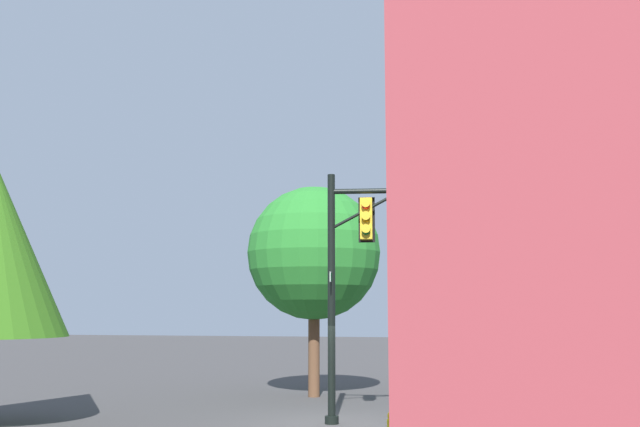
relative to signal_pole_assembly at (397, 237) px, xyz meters
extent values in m
plane|color=#403E3E|center=(-1.73, -0.17, -4.82)|extent=(120.00, 120.00, 0.00)
cylinder|color=black|center=(-1.73, -0.17, -1.55)|extent=(0.20, 0.20, 6.53)
cylinder|color=black|center=(-1.73, -0.17, -4.72)|extent=(0.36, 0.36, 0.20)
cylinder|color=black|center=(0.37, 0.07, 1.25)|extent=(4.20, 0.61, 0.14)
cylinder|color=black|center=(-0.78, -0.06, 0.75)|extent=(1.93, 0.30, 1.07)
cube|color=yellow|center=(-0.80, -0.06, 0.50)|extent=(0.35, 0.39, 1.10)
cube|color=black|center=(-0.81, 0.14, 0.50)|extent=(0.44, 0.08, 1.22)
sphere|color=#FF2018|center=(-0.78, -0.26, 0.84)|extent=(0.22, 0.22, 0.22)
cylinder|color=yellow|center=(-0.77, -0.32, 0.89)|extent=(0.24, 0.16, 0.23)
sphere|color=#855607|center=(-0.78, -0.26, 0.50)|extent=(0.22, 0.22, 0.22)
cylinder|color=yellow|center=(-0.77, -0.32, 0.55)|extent=(0.24, 0.16, 0.23)
sphere|color=#0B621E|center=(-0.78, -0.26, 0.16)|extent=(0.22, 0.22, 0.22)
cylinder|color=yellow|center=(-0.77, -0.32, 0.21)|extent=(0.24, 0.16, 0.23)
cube|color=yellow|center=(0.13, 0.04, 0.50)|extent=(0.36, 0.40, 1.10)
cube|color=black|center=(0.11, 0.24, 0.50)|extent=(0.44, 0.10, 1.22)
sphere|color=#FF2018|center=(0.16, -0.16, 0.84)|extent=(0.22, 0.22, 0.22)
cylinder|color=yellow|center=(0.17, -0.22, 0.89)|extent=(0.25, 0.17, 0.23)
sphere|color=#855607|center=(0.16, -0.16, 0.50)|extent=(0.22, 0.22, 0.22)
cylinder|color=yellow|center=(0.17, -0.22, 0.55)|extent=(0.25, 0.17, 0.23)
sphere|color=#0B621E|center=(0.16, -0.16, 0.16)|extent=(0.22, 0.22, 0.22)
cylinder|color=yellow|center=(0.17, -0.22, 0.21)|extent=(0.25, 0.17, 0.23)
cube|color=gold|center=(1.06, 0.15, 0.50)|extent=(0.37, 0.41, 1.10)
cube|color=black|center=(1.03, 0.34, 0.50)|extent=(0.44, 0.11, 1.22)
sphere|color=#FF2018|center=(1.10, -0.05, 0.84)|extent=(0.22, 0.22, 0.22)
cylinder|color=gold|center=(1.10, -0.11, 0.89)|extent=(0.25, 0.17, 0.23)
sphere|color=#855607|center=(1.10, -0.05, 0.50)|extent=(0.22, 0.22, 0.22)
cylinder|color=gold|center=(1.10, -0.11, 0.55)|extent=(0.25, 0.17, 0.23)
sphere|color=#0B621E|center=(1.10, -0.05, 0.16)|extent=(0.22, 0.22, 0.22)
cylinder|color=gold|center=(1.10, -0.11, 0.21)|extent=(0.25, 0.17, 0.23)
cube|color=yellow|center=(1.99, 0.25, 0.50)|extent=(0.37, 0.40, 1.10)
cube|color=black|center=(1.96, 0.45, 0.50)|extent=(0.44, 0.11, 1.22)
sphere|color=#FF2018|center=(2.02, 0.05, 0.84)|extent=(0.22, 0.22, 0.22)
cylinder|color=yellow|center=(2.03, -0.01, 0.89)|extent=(0.25, 0.17, 0.23)
sphere|color=#855607|center=(2.02, 0.05, 0.50)|extent=(0.22, 0.22, 0.22)
cylinder|color=yellow|center=(2.03, -0.01, 0.55)|extent=(0.25, 0.17, 0.23)
sphere|color=#0B621E|center=(2.02, 0.05, 0.16)|extent=(0.22, 0.22, 0.22)
cylinder|color=yellow|center=(2.03, -0.01, 0.21)|extent=(0.25, 0.17, 0.23)
cube|color=white|center=(0.58, 0.09, 1.55)|extent=(0.94, 0.13, 0.26)
cube|color=#0E743A|center=(0.58, 0.09, 1.55)|extent=(0.90, 0.13, 0.22)
cube|color=white|center=(-1.73, -0.17, -1.05)|extent=(0.13, 0.94, 0.26)
cube|color=#116B29|center=(-1.73, -0.17, -1.05)|extent=(0.13, 0.90, 0.22)
cylinder|color=brown|center=(0.97, 8.18, -0.78)|extent=(0.30, 0.30, 8.08)
cube|color=brown|center=(0.97, 8.18, 2.66)|extent=(0.85, 1.69, 0.12)
sphere|color=yellow|center=(0.20, -3.53, -4.10)|extent=(0.22, 0.22, 0.22)
cylinder|color=brown|center=(-3.40, 5.48, -3.36)|extent=(0.39, 0.39, 2.92)
sphere|color=#277A2A|center=(-3.40, 5.48, 0.06)|extent=(4.61, 4.61, 4.61)
cube|color=#A5B7C6|center=(2.40, -7.78, 0.38)|extent=(0.90, 0.04, 1.20)
cube|color=#A5B7C6|center=(3.81, -7.78, -0.23)|extent=(0.90, 0.04, 1.20)
cube|color=#A5B7C6|center=(3.64, -7.78, -1.05)|extent=(0.90, 0.04, 1.20)
camera|label=1|loc=(1.83, -19.12, -1.90)|focal=40.83mm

